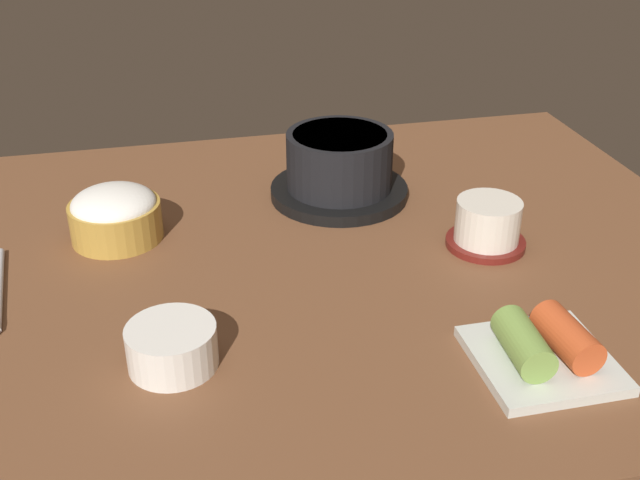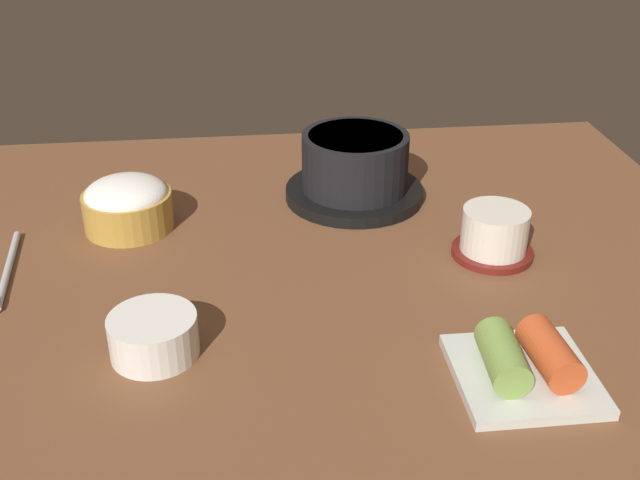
{
  "view_description": "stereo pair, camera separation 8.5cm",
  "coord_description": "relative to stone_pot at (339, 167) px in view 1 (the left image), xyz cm",
  "views": [
    {
      "loc": [
        -14.56,
        -74.27,
        45.85
      ],
      "look_at": [
        2.0,
        -2.0,
        5.0
      ],
      "focal_mm": 43.7,
      "sensor_mm": 36.0,
      "label": 1
    },
    {
      "loc": [
        -6.23,
        -75.69,
        45.85
      ],
      "look_at": [
        2.0,
        -2.0,
        5.0
      ],
      "focal_mm": 43.7,
      "sensor_mm": 36.0,
      "label": 2
    }
  ],
  "objects": [
    {
      "name": "stone_pot",
      "position": [
        0.0,
        0.0,
        0.0
      ],
      "size": [
        17.74,
        17.74,
        8.66
      ],
      "color": "black",
      "rests_on": "dining_table"
    },
    {
      "name": "kimchi_plate",
      "position": [
        9.25,
        -38.2,
        -2.47
      ],
      "size": [
        12.06,
        12.06,
        4.4
      ],
      "color": "silver",
      "rests_on": "dining_table"
    },
    {
      "name": "rice_bowl",
      "position": [
        -28.04,
        -5.13,
        -1.0
      ],
      "size": [
        10.55,
        10.55,
        6.29
      ],
      "color": "#B78C38",
      "rests_on": "dining_table"
    },
    {
      "name": "side_bowl_near",
      "position": [
        -23.17,
        -30.76,
        -2.01
      ],
      "size": [
        8.15,
        8.15,
        4.0
      ],
      "color": "white",
      "rests_on": "dining_table"
    },
    {
      "name": "dining_table",
      "position": [
        -8.27,
        -14.28,
        -5.14
      ],
      "size": [
        100.0,
        76.0,
        2.0
      ],
      "primitive_type": "cube",
      "color": "brown",
      "rests_on": "ground"
    },
    {
      "name": "tea_cup_with_saucer",
      "position": [
        13.22,
        -16.51,
        -1.37
      ],
      "size": [
        9.12,
        9.12,
        5.65
      ],
      "color": "maroon",
      "rests_on": "dining_table"
    }
  ]
}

